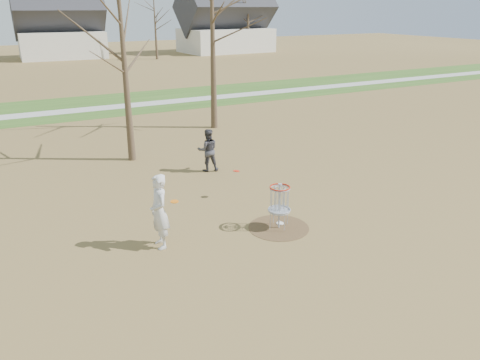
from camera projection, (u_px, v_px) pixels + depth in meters
name	position (u px, v px, depth m)	size (l,w,h in m)	color
ground	(279.00, 228.00, 13.83)	(160.00, 160.00, 0.00)	brown
green_band	(110.00, 104.00, 31.21)	(160.00, 8.00, 0.01)	#2D5119
footpath	(114.00, 107.00, 30.38)	(160.00, 1.50, 0.01)	#9E9E99
dirt_circle	(279.00, 227.00, 13.83)	(1.80, 1.80, 0.01)	#47331E
player_standing	(159.00, 212.00, 12.41)	(0.75, 0.49, 2.06)	silver
player_throwing	(208.00, 150.00, 18.35)	(0.82, 0.64, 1.70)	#39383E
disc_grounded	(280.00, 223.00, 14.06)	(0.22, 0.22, 0.02)	white
discs_in_play	(210.00, 184.00, 14.10)	(3.25, 2.51, 0.39)	red
disc_golf_basket	(280.00, 199.00, 13.51)	(0.64, 0.64, 1.35)	#9EA3AD
bare_trees	(85.00, 16.00, 42.38)	(52.62, 44.98, 9.00)	#382B1E
houses_row	(82.00, 29.00, 58.01)	(56.51, 10.01, 7.26)	silver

